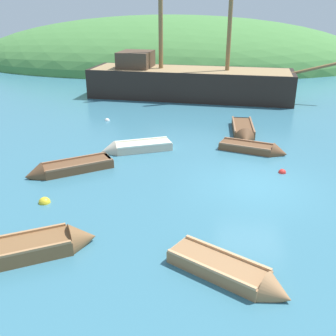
{
  "coord_description": "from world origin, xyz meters",
  "views": [
    {
      "loc": [
        -2.37,
        -13.04,
        6.11
      ],
      "look_at": [
        -3.22,
        0.96,
        0.2
      ],
      "focal_mm": 41.68,
      "sensor_mm": 36.0,
      "label": 1
    }
  ],
  "objects_px": {
    "sailing_ship": "(188,87)",
    "buoy_yellow": "(45,203)",
    "rowboat_near_dock": "(35,249)",
    "rowboat_center": "(243,132)",
    "rowboat_outer_left": "(65,170)",
    "buoy_white": "(107,121)",
    "rowboat_far": "(234,275)",
    "rowboat_outer_right": "(257,150)",
    "rowboat_portside": "(133,149)",
    "buoy_red": "(282,173)"
  },
  "relations": [
    {
      "from": "sailing_ship",
      "to": "rowboat_center",
      "type": "distance_m",
      "value": 8.92
    },
    {
      "from": "sailing_ship",
      "to": "rowboat_far",
      "type": "xyz_separation_m",
      "value": [
        1.39,
        -19.86,
        -0.65
      ]
    },
    {
      "from": "rowboat_portside",
      "to": "buoy_yellow",
      "type": "bearing_deg",
      "value": 46.37
    },
    {
      "from": "rowboat_near_dock",
      "to": "rowboat_far",
      "type": "height_order",
      "value": "rowboat_near_dock"
    },
    {
      "from": "rowboat_near_dock",
      "to": "rowboat_far",
      "type": "distance_m",
      "value": 5.22
    },
    {
      "from": "buoy_red",
      "to": "rowboat_near_dock",
      "type": "bearing_deg",
      "value": -142.66
    },
    {
      "from": "rowboat_near_dock",
      "to": "buoy_red",
      "type": "distance_m",
      "value": 9.65
    },
    {
      "from": "rowboat_near_dock",
      "to": "rowboat_outer_right",
      "type": "xyz_separation_m",
      "value": [
        7.01,
        8.17,
        -0.05
      ]
    },
    {
      "from": "rowboat_far",
      "to": "buoy_red",
      "type": "xyz_separation_m",
      "value": [
        2.51,
        6.59,
        -0.11
      ]
    },
    {
      "from": "rowboat_far",
      "to": "rowboat_center",
      "type": "height_order",
      "value": "rowboat_center"
    },
    {
      "from": "sailing_ship",
      "to": "rowboat_outer_right",
      "type": "distance_m",
      "value": 11.44
    },
    {
      "from": "buoy_yellow",
      "to": "rowboat_portside",
      "type": "bearing_deg",
      "value": 66.38
    },
    {
      "from": "rowboat_center",
      "to": "buoy_red",
      "type": "height_order",
      "value": "rowboat_center"
    },
    {
      "from": "buoy_yellow",
      "to": "buoy_red",
      "type": "relative_size",
      "value": 1.32
    },
    {
      "from": "rowboat_center",
      "to": "buoy_yellow",
      "type": "relative_size",
      "value": 9.25
    },
    {
      "from": "rowboat_outer_right",
      "to": "buoy_yellow",
      "type": "height_order",
      "value": "rowboat_outer_right"
    },
    {
      "from": "rowboat_outer_left",
      "to": "buoy_yellow",
      "type": "relative_size",
      "value": 8.59
    },
    {
      "from": "rowboat_far",
      "to": "rowboat_portside",
      "type": "relative_size",
      "value": 0.94
    },
    {
      "from": "rowboat_portside",
      "to": "buoy_white",
      "type": "distance_m",
      "value": 5.31
    },
    {
      "from": "rowboat_near_dock",
      "to": "rowboat_portside",
      "type": "bearing_deg",
      "value": 53.4
    },
    {
      "from": "rowboat_outer_right",
      "to": "rowboat_outer_left",
      "type": "bearing_deg",
      "value": -139.27
    },
    {
      "from": "buoy_white",
      "to": "rowboat_far",
      "type": "bearing_deg",
      "value": -66.47
    },
    {
      "from": "rowboat_outer_left",
      "to": "rowboat_portside",
      "type": "relative_size",
      "value": 1.03
    },
    {
      "from": "rowboat_near_dock",
      "to": "rowboat_outer_right",
      "type": "distance_m",
      "value": 10.77
    },
    {
      "from": "rowboat_center",
      "to": "buoy_yellow",
      "type": "height_order",
      "value": "rowboat_center"
    },
    {
      "from": "sailing_ship",
      "to": "rowboat_near_dock",
      "type": "height_order",
      "value": "sailing_ship"
    },
    {
      "from": "rowboat_outer_right",
      "to": "rowboat_center",
      "type": "relative_size",
      "value": 0.85
    },
    {
      "from": "buoy_white",
      "to": "rowboat_portside",
      "type": "bearing_deg",
      "value": -65.68
    },
    {
      "from": "rowboat_near_dock",
      "to": "rowboat_outer_right",
      "type": "bearing_deg",
      "value": 23.25
    },
    {
      "from": "rowboat_outer_left",
      "to": "buoy_white",
      "type": "height_order",
      "value": "rowboat_outer_left"
    },
    {
      "from": "rowboat_near_dock",
      "to": "rowboat_center",
      "type": "relative_size",
      "value": 1.0
    },
    {
      "from": "rowboat_portside",
      "to": "rowboat_outer_right",
      "type": "bearing_deg",
      "value": 162.38
    },
    {
      "from": "rowboat_outer_right",
      "to": "buoy_red",
      "type": "distance_m",
      "value": 2.41
    },
    {
      "from": "rowboat_far",
      "to": "buoy_white",
      "type": "distance_m",
      "value": 14.74
    },
    {
      "from": "rowboat_outer_left",
      "to": "buoy_red",
      "type": "height_order",
      "value": "rowboat_outer_left"
    },
    {
      "from": "buoy_white",
      "to": "buoy_yellow",
      "type": "relative_size",
      "value": 0.73
    },
    {
      "from": "rowboat_outer_right",
      "to": "buoy_white",
      "type": "height_order",
      "value": "rowboat_outer_right"
    },
    {
      "from": "rowboat_far",
      "to": "rowboat_outer_left",
      "type": "distance_m",
      "value": 8.57
    },
    {
      "from": "rowboat_outer_left",
      "to": "rowboat_center",
      "type": "distance_m",
      "value": 9.27
    },
    {
      "from": "rowboat_near_dock",
      "to": "rowboat_far",
      "type": "xyz_separation_m",
      "value": [
        5.17,
        -0.74,
        -0.04
      ]
    },
    {
      "from": "rowboat_far",
      "to": "buoy_yellow",
      "type": "bearing_deg",
      "value": -177.49
    },
    {
      "from": "sailing_ship",
      "to": "buoy_red",
      "type": "distance_m",
      "value": 13.85
    },
    {
      "from": "sailing_ship",
      "to": "rowboat_portside",
      "type": "distance_m",
      "value": 11.43
    },
    {
      "from": "rowboat_outer_left",
      "to": "buoy_yellow",
      "type": "distance_m",
      "value": 2.55
    },
    {
      "from": "rowboat_portside",
      "to": "buoy_white",
      "type": "relative_size",
      "value": 11.38
    },
    {
      "from": "buoy_white",
      "to": "buoy_yellow",
      "type": "bearing_deg",
      "value": -90.3
    },
    {
      "from": "rowboat_near_dock",
      "to": "rowboat_outer_right",
      "type": "height_order",
      "value": "rowboat_near_dock"
    },
    {
      "from": "rowboat_near_dock",
      "to": "rowboat_center",
      "type": "bearing_deg",
      "value": 31.82
    },
    {
      "from": "rowboat_near_dock",
      "to": "rowboat_far",
      "type": "relative_size",
      "value": 1.18
    },
    {
      "from": "sailing_ship",
      "to": "buoy_yellow",
      "type": "bearing_deg",
      "value": -97.17
    }
  ]
}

